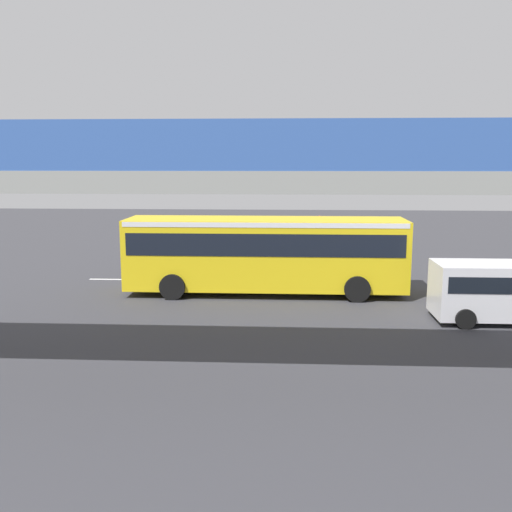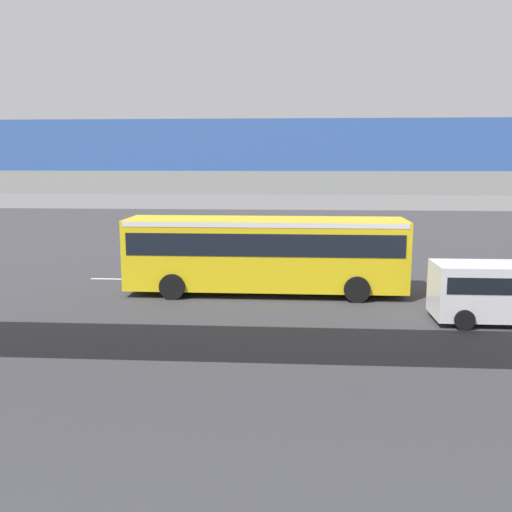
{
  "view_description": "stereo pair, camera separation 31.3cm",
  "coord_description": "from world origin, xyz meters",
  "px_view_note": "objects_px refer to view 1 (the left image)",
  "views": [
    {
      "loc": [
        -0.25,
        23.74,
        5.57
      ],
      "look_at": [
        1.01,
        0.42,
        1.6
      ],
      "focal_mm": 40.02,
      "sensor_mm": 36.0,
      "label": 1
    },
    {
      "loc": [
        -0.57,
        23.72,
        5.57
      ],
      "look_at": [
        1.01,
        0.42,
        1.6
      ],
      "focal_mm": 40.02,
      "sensor_mm": 36.0,
      "label": 2
    }
  ],
  "objects_px": {
    "traffic_sign": "(319,234)",
    "parked_van": "(505,288)",
    "city_bus": "(265,249)",
    "bicycle_green": "(502,299)"
  },
  "relations": [
    {
      "from": "city_bus",
      "to": "bicycle_green",
      "type": "relative_size",
      "value": 6.52
    },
    {
      "from": "traffic_sign",
      "to": "bicycle_green",
      "type": "bearing_deg",
      "value": 133.5
    },
    {
      "from": "traffic_sign",
      "to": "parked_van",
      "type": "bearing_deg",
      "value": 124.28
    },
    {
      "from": "parked_van",
      "to": "bicycle_green",
      "type": "relative_size",
      "value": 2.71
    },
    {
      "from": "city_bus",
      "to": "bicycle_green",
      "type": "xyz_separation_m",
      "value": [
        -9.03,
        1.96,
        -1.51
      ]
    },
    {
      "from": "city_bus",
      "to": "parked_van",
      "type": "height_order",
      "value": "city_bus"
    },
    {
      "from": "city_bus",
      "to": "bicycle_green",
      "type": "bearing_deg",
      "value": 167.75
    },
    {
      "from": "parked_van",
      "to": "traffic_sign",
      "type": "height_order",
      "value": "traffic_sign"
    },
    {
      "from": "bicycle_green",
      "to": "city_bus",
      "type": "bearing_deg",
      "value": -12.25
    },
    {
      "from": "parked_van",
      "to": "traffic_sign",
      "type": "xyz_separation_m",
      "value": [
        5.92,
        -8.69,
        0.71
      ]
    }
  ]
}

